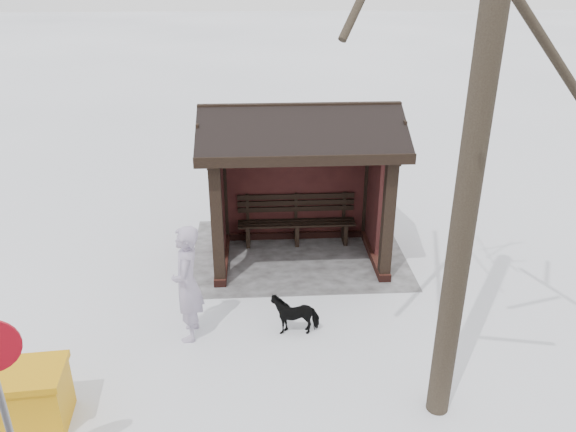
# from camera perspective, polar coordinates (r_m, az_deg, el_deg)

# --- Properties ---
(ground) EXTENTS (120.00, 120.00, 0.00)m
(ground) POSITION_cam_1_polar(r_m,az_deg,el_deg) (11.15, 1.10, -4.26)
(ground) COLOR white
(ground) RESTS_ON ground
(trampled_patch) EXTENTS (4.20, 3.20, 0.02)m
(trampled_patch) POSITION_cam_1_polar(r_m,az_deg,el_deg) (11.32, 1.02, -3.74)
(trampled_patch) COLOR gray
(trampled_patch) RESTS_ON ground
(bus_shelter) EXTENTS (3.60, 2.40, 3.09)m
(bus_shelter) POSITION_cam_1_polar(r_m,az_deg,el_deg) (10.44, 1.13, 6.64)
(bus_shelter) COLOR #331612
(bus_shelter) RESTS_ON ground
(pedestrian) EXTENTS (0.47, 0.70, 1.88)m
(pedestrian) POSITION_cam_1_polar(r_m,az_deg,el_deg) (8.63, -10.21, -6.78)
(pedestrian) COLOR #9E93AC
(pedestrian) RESTS_ON ground
(dog) EXTENTS (0.76, 0.37, 0.63)m
(dog) POSITION_cam_1_polar(r_m,az_deg,el_deg) (8.96, 0.73, -9.80)
(dog) COLOR black
(dog) RESTS_ON ground
(grit_bin) EXTENTS (1.12, 0.81, 0.82)m
(grit_bin) POSITION_cam_1_polar(r_m,az_deg,el_deg) (8.04, -25.22, -16.35)
(grit_bin) COLOR #C7880B
(grit_bin) RESTS_ON ground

